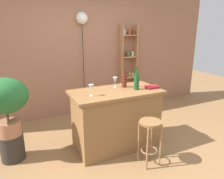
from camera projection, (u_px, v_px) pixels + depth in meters
ground at (124, 155)px, 3.21m from camera, size 12.00×12.00×0.00m
back_wall at (82, 50)px, 4.51m from camera, size 6.40×0.10×2.80m
kitchen_counter at (116, 119)px, 3.34m from camera, size 1.38×0.70×0.94m
bar_stool at (150, 133)px, 2.89m from camera, size 0.30×0.30×0.65m
spice_shelf at (128, 67)px, 4.93m from camera, size 0.39×0.17×1.93m
plant_stool at (12, 147)px, 3.07m from camera, size 0.33×0.33×0.39m
potted_plant at (5, 100)px, 2.86m from camera, size 0.61×0.55×0.83m
bottle_soda_blue at (137, 81)px, 3.23m from camera, size 0.08×0.08×0.35m
bottle_olive_oil at (124, 80)px, 3.36m from camera, size 0.08×0.08×0.30m
wine_glass_left at (91, 88)px, 2.94m from camera, size 0.07×0.07×0.16m
wine_glass_center at (115, 80)px, 3.37m from camera, size 0.07×0.07×0.16m
cookbook at (152, 87)px, 3.35m from camera, size 0.22×0.16×0.03m
pendant_globe_light at (82, 19)px, 4.24m from camera, size 0.24×0.24×2.15m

